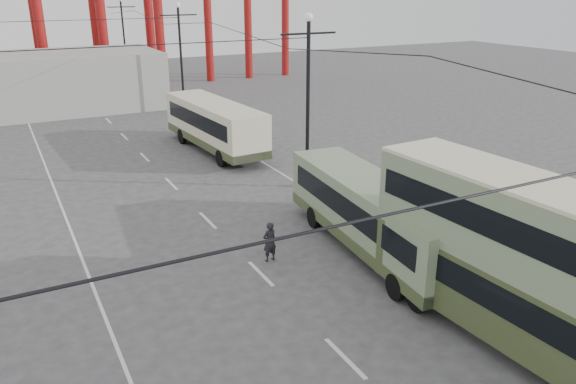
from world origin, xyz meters
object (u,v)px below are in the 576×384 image
single_decker_cream (215,124)px  pedestrian (270,242)px  single_decker_green (372,214)px  double_decker_bus (520,257)px

single_decker_cream → pedestrian: size_ratio=6.40×
pedestrian → single_decker_green: bearing=154.5°
single_decker_green → single_decker_cream: single_decker_cream is taller
single_decker_green → pedestrian: bearing=168.5°
double_decker_bus → single_decker_cream: 24.94m
single_decker_green → double_decker_bus: bearing=-84.5°
single_decker_green → pedestrian: (-4.13, 1.25, -0.89)m
double_decker_bus → pedestrian: size_ratio=5.99×
single_decker_green → single_decker_cream: (-0.25, 17.62, 0.13)m
single_decker_cream → pedestrian: bearing=-107.5°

